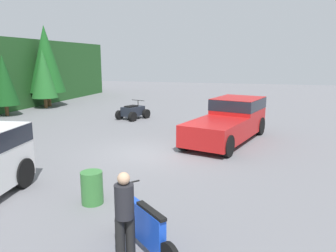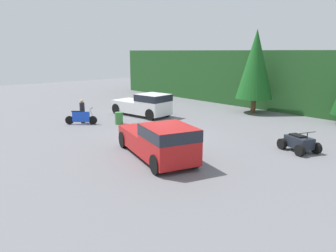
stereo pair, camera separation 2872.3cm
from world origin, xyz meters
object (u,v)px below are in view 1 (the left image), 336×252
dirt_bike (146,229)px  quad_atv (133,112)px  pickup_truck_red (231,119)px  rider_person (125,213)px  steel_barrel (92,188)px

dirt_bike → quad_atv: bearing=-26.3°
pickup_truck_red → quad_atv: 7.53m
rider_person → steel_barrel: size_ratio=2.00×
pickup_truck_red → quad_atv: (3.82, 6.46, -0.55)m
rider_person → steel_barrel: bearing=6.9°
rider_person → quad_atv: bearing=-13.4°
pickup_truck_red → quad_atv: size_ratio=2.68×
quad_atv → dirt_bike: bearing=-137.9°
steel_barrel → quad_atv: bearing=16.3°
dirt_bike → quad_atv: 14.88m
steel_barrel → rider_person: bearing=-139.0°
pickup_truck_red → rider_person: 10.34m
dirt_bike → quad_atv: size_ratio=0.80×
quad_atv → steel_barrel: bearing=-143.8°
quad_atv → rider_person: rider_person is taller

